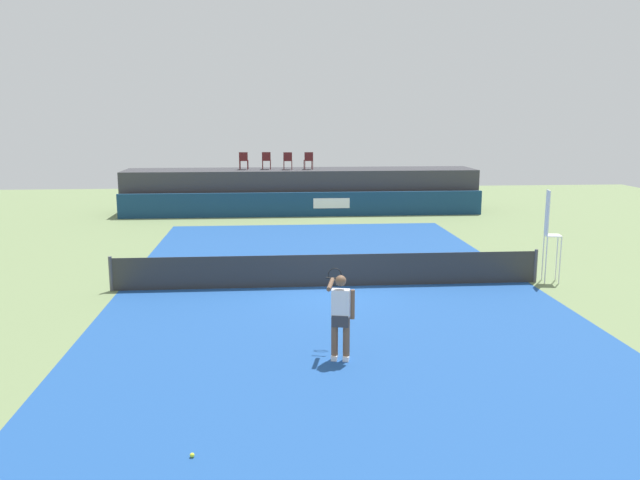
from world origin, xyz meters
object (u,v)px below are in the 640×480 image
tennis_ball (192,455)px  tennis_player (341,314)px  spectator_chair_far_left (244,160)px  net_post_near (111,274)px  spectator_chair_center (288,160)px  umpire_chair (550,230)px  spectator_chair_left (266,160)px  net_post_far (536,266)px  spectator_chair_right (308,160)px

tennis_ball → tennis_player: bearing=55.1°
spectator_chair_far_left → net_post_near: (-3.26, -15.27, -2.19)m
spectator_chair_center → spectator_chair_far_left: bearing=174.0°
umpire_chair → tennis_ball: (-9.45, -9.49, -1.55)m
tennis_player → spectator_chair_left: bearing=94.0°
spectator_chair_far_left → tennis_player: 21.27m
net_post_far → spectator_chair_right: bearing=111.2°
spectator_chair_left → umpire_chair: spectator_chair_left is taller
spectator_chair_right → tennis_player: spectator_chair_right is taller
spectator_chair_far_left → net_post_far: (9.14, -15.27, -2.19)m
net_post_near → tennis_ball: size_ratio=14.71×
spectator_chair_far_left → spectator_chair_left: (1.16, 0.02, 0.00)m
net_post_near → spectator_chair_left: bearing=73.9°
spectator_chair_right → umpire_chair: size_ratio=0.32×
spectator_chair_right → net_post_far: bearing=-68.8°
spectator_chair_center → tennis_ball: bearing=-95.1°
net_post_near → tennis_ball: 10.04m
spectator_chair_center → umpire_chair: (7.26, -15.01, -1.11)m
tennis_player → net_post_near: bearing=135.7°
spectator_chair_left → umpire_chair: bearing=-61.3°
umpire_chair → spectator_chair_left: bearing=118.7°
net_post_near → tennis_ball: (3.32, -9.47, -0.46)m
umpire_chair → net_post_far: bearing=-176.8°
net_post_far → spectator_chair_center: bearing=114.6°
spectator_chair_center → net_post_near: 16.16m
spectator_chair_left → tennis_player: (1.48, -21.06, -1.73)m
spectator_chair_left → umpire_chair: 17.44m
umpire_chair → spectator_chair_right: bearing=112.4°
spectator_chair_far_left → net_post_near: spectator_chair_far_left is taller
spectator_chair_right → tennis_player: size_ratio=0.50×
spectator_chair_center → umpire_chair: spectator_chair_center is taller
spectator_chair_left → net_post_far: bearing=-62.4°
tennis_ball → umpire_chair: bearing=45.1°
spectator_chair_right → umpire_chair: (6.20, -15.02, -1.11)m
spectator_chair_left → tennis_player: size_ratio=0.50×
spectator_chair_right → net_post_near: bearing=-113.6°
spectator_chair_right → net_post_far: size_ratio=0.89×
spectator_chair_left → net_post_near: spectator_chair_left is taller
umpire_chair → net_post_near: (-12.77, -0.02, -1.09)m
spectator_chair_left → net_post_near: 16.07m
spectator_chair_right → tennis_ball: 24.86m
net_post_near → spectator_chair_far_left: bearing=78.0°
tennis_player → spectator_chair_center: bearing=91.1°
umpire_chair → tennis_player: umpire_chair is taller
spectator_chair_center → net_post_far: (6.89, -15.03, -2.19)m
spectator_chair_left → net_post_far: (7.98, -15.29, -2.19)m
net_post_far → net_post_near: bearing=180.0°
spectator_chair_far_left → spectator_chair_center: (2.25, -0.24, 0.00)m
spectator_chair_left → tennis_player: bearing=-86.0°
spectator_chair_left → tennis_player: 21.18m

